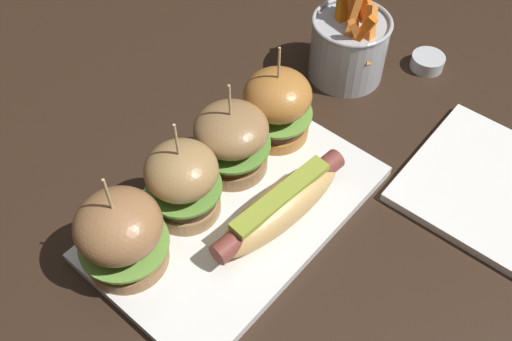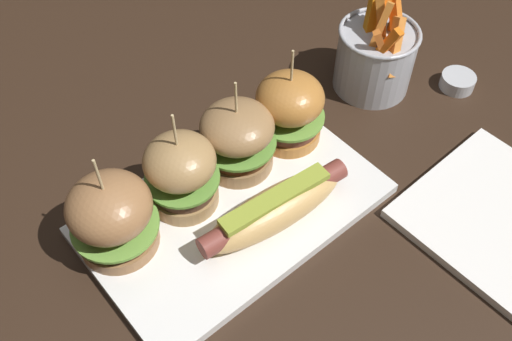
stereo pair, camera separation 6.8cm
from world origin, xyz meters
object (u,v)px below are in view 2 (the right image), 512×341
(side_plate, at_px, (502,219))
(slider_far_right, at_px, (289,108))
(slider_far_left, at_px, (112,216))
(platter_main, at_px, (234,209))
(hot_dog, at_px, (275,208))
(slider_center_left, at_px, (181,173))
(sauce_ramekin, at_px, (458,81))
(slider_center_right, at_px, (237,138))
(fries_bucket, at_px, (375,57))

(side_plate, bearing_deg, slider_far_right, 112.66)
(slider_far_left, height_order, side_plate, slider_far_left)
(platter_main, distance_m, side_plate, 0.32)
(hot_dog, relative_size, slider_center_left, 1.38)
(hot_dog, xyz_separation_m, side_plate, (0.22, -0.17, -0.03))
(hot_dog, distance_m, sauce_ramekin, 0.37)
(slider_center_right, xyz_separation_m, fries_bucket, (0.25, 0.00, -0.01))
(slider_center_left, relative_size, slider_far_right, 1.02)
(sauce_ramekin, bearing_deg, platter_main, 174.89)
(slider_far_right, xyz_separation_m, fries_bucket, (0.17, 0.01, -0.01))
(platter_main, xyz_separation_m, sauce_ramekin, (0.39, -0.04, 0.00))
(hot_dog, height_order, side_plate, hot_dog)
(fries_bucket, bearing_deg, slider_far_left, -179.42)
(platter_main, relative_size, side_plate, 1.72)
(slider_far_left, bearing_deg, sauce_ramekin, -8.80)
(slider_center_left, bearing_deg, slider_far_right, -0.64)
(slider_far_right, xyz_separation_m, sauce_ramekin, (0.26, -0.08, -0.05))
(sauce_ramekin, relative_size, side_plate, 0.24)
(platter_main, xyz_separation_m, slider_far_right, (0.13, 0.04, 0.06))
(slider_center_left, height_order, slider_far_right, slider_center_left)
(platter_main, height_order, slider_center_right, slider_center_right)
(hot_dog, xyz_separation_m, slider_far_right, (0.10, 0.09, 0.03))
(platter_main, xyz_separation_m, hot_dog, (0.02, -0.05, 0.03))
(side_plate, bearing_deg, slider_center_left, 136.19)
(slider_far_left, bearing_deg, fries_bucket, 0.58)
(slider_center_right, distance_m, sauce_ramekin, 0.36)
(slider_far_left, bearing_deg, hot_dog, -31.00)
(slider_far_right, height_order, fries_bucket, slider_far_right)
(platter_main, distance_m, slider_far_right, 0.15)
(hot_dog, xyz_separation_m, slider_center_left, (-0.06, 0.09, 0.03))
(hot_dog, relative_size, fries_bucket, 1.36)
(slider_center_right, relative_size, fries_bucket, 0.92)
(hot_dog, distance_m, slider_center_right, 0.10)
(slider_center_left, xyz_separation_m, side_plate, (0.28, -0.27, -0.06))
(slider_far_left, height_order, slider_center_right, slider_far_left)
(slider_center_left, bearing_deg, sauce_ramekin, -10.66)
(slider_far_left, distance_m, fries_bucket, 0.43)
(slider_center_left, distance_m, slider_center_right, 0.09)
(slider_far_left, distance_m, sauce_ramekin, 0.53)
(platter_main, distance_m, slider_center_left, 0.08)
(platter_main, relative_size, sauce_ramekin, 7.12)
(slider_far_right, bearing_deg, sauce_ramekin, -16.72)
(slider_center_right, distance_m, side_plate, 0.34)
(slider_far_right, bearing_deg, platter_main, -161.03)
(platter_main, bearing_deg, slider_far_right, 18.97)
(platter_main, xyz_separation_m, slider_center_right, (0.05, 0.05, 0.05))
(platter_main, height_order, side_plate, platter_main)
(slider_far_right, distance_m, sauce_ramekin, 0.28)
(slider_center_left, xyz_separation_m, slider_center_right, (0.09, 0.00, -0.00))
(hot_dog, distance_m, slider_center_left, 0.12)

